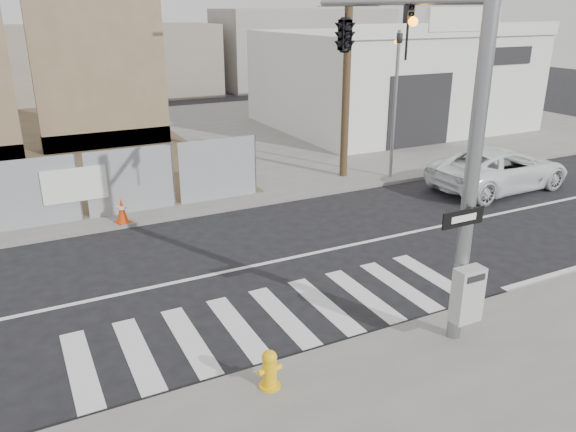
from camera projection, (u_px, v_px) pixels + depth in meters
name	position (u px, v px, depth m)	size (l,w,h in m)	color
ground	(237.00, 269.00, 13.73)	(100.00, 100.00, 0.00)	black
sidewalk_far	(121.00, 148.00, 25.42)	(50.00, 20.00, 0.12)	slate
signal_pole	(382.00, 72.00, 11.42)	(0.96, 5.87, 7.00)	gray
far_signal_pole	(396.00, 85.00, 19.76)	(0.16, 0.20, 5.60)	gray
concrete_wall_right	(101.00, 73.00, 24.12)	(5.50, 1.30, 8.00)	brown
auto_shop	(390.00, 78.00, 29.63)	(12.00, 10.20, 5.95)	silver
utility_pole_right	(348.00, 33.00, 19.28)	(1.60, 0.28, 10.00)	#4D3C24
fire_hydrant	(270.00, 369.00, 9.17)	(0.43, 0.43, 0.69)	#FBB60D
suv	(500.00, 169.00, 19.63)	(2.43, 5.27, 1.46)	white
traffic_cone_d	(122.00, 211.00, 16.29)	(0.49, 0.49, 0.73)	#D73D0B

